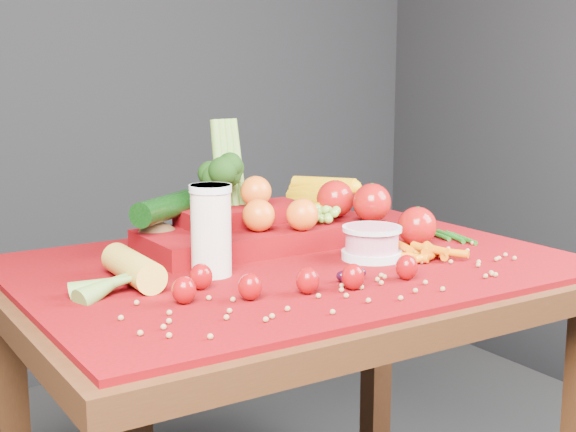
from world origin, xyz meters
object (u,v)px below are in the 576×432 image
yogurt_bowl (372,242)px  produce_mound (275,217)px  table (293,314)px  milk_glass (211,227)px

yogurt_bowl → produce_mound: size_ratio=0.20×
table → milk_glass: 0.27m
yogurt_bowl → produce_mound: produce_mound is taller
table → yogurt_bowl: (0.14, -0.06, 0.14)m
yogurt_bowl → produce_mound: 0.24m
produce_mound → milk_glass: bearing=-145.7°
table → produce_mound: 0.23m
table → produce_mound: bearing=71.9°
table → milk_glass: bearing=-178.6°
milk_glass → produce_mound: (0.23, 0.16, -0.03)m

